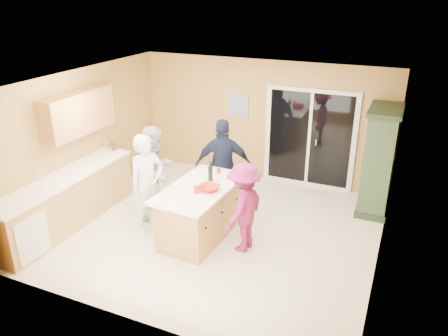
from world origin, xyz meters
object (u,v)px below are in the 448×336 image
at_px(woman_grey, 156,172).
at_px(woman_navy, 223,166).
at_px(kitchen_island, 200,213).
at_px(woman_magenta, 243,208).
at_px(woman_white, 148,184).
at_px(green_hutch, 379,162).

xyz_separation_m(woman_grey, woman_navy, (1.05, 0.67, 0.04)).
height_order(kitchen_island, woman_magenta, woman_magenta).
xyz_separation_m(woman_white, woman_magenta, (1.70, 0.10, -0.13)).
distance_m(woman_white, woman_magenta, 1.71).
xyz_separation_m(green_hutch, woman_grey, (-3.69, -1.81, -0.12)).
relative_size(green_hutch, woman_magenta, 1.35).
height_order(green_hutch, woman_white, green_hutch).
relative_size(woman_navy, woman_magenta, 1.20).
xyz_separation_m(woman_white, woman_navy, (0.86, 1.23, 0.02)).
bearing_deg(green_hutch, woman_navy, -156.56).
height_order(kitchen_island, woman_grey, woman_grey).
distance_m(green_hutch, woman_white, 4.23).
relative_size(kitchen_island, green_hutch, 0.91).
relative_size(kitchen_island, woman_magenta, 1.22).
height_order(woman_white, woman_magenta, woman_white).
height_order(green_hutch, woman_navy, green_hutch).
distance_m(woman_grey, woman_magenta, 1.95).
bearing_deg(woman_navy, woman_grey, 11.35).
distance_m(kitchen_island, green_hutch, 3.45).
bearing_deg(green_hutch, woman_white, -145.85).
xyz_separation_m(green_hutch, woman_navy, (-2.64, -1.14, -0.08)).
height_order(woman_grey, woman_magenta, woman_grey).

